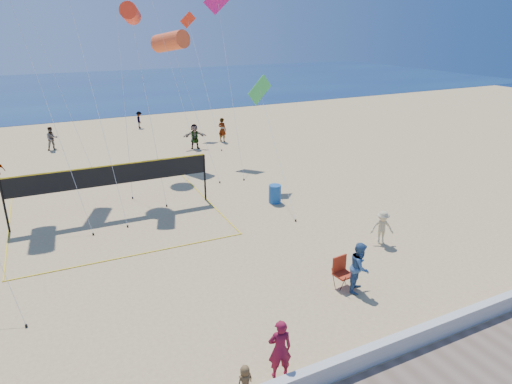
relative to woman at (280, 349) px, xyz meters
name	(u,v)px	position (x,y,z in m)	size (l,w,h in m)	color
ground	(260,325)	(0.55, 2.26, -0.90)	(120.00, 120.00, 0.00)	tan
ocean	(67,89)	(0.55, 64.26, -0.88)	(140.00, 50.00, 0.03)	#101F4E
seawall	(311,378)	(0.55, -0.74, -0.60)	(32.00, 0.30, 0.60)	silver
woman	(280,349)	(0.00, 0.00, 0.00)	(0.65, 0.43, 1.80)	maroon
toddler	(245,381)	(-1.40, -0.79, 0.15)	(0.44, 0.28, 0.89)	brown
bystander_a	(360,267)	(4.68, 2.49, 0.04)	(0.91, 0.71, 1.88)	#32527E
bystander_b	(382,228)	(7.94, 5.02, -0.14)	(0.98, 0.56, 1.52)	tan
far_person_1	(195,136)	(6.05, 24.01, 0.06)	(1.77, 0.56, 1.91)	gray
far_person_2	(222,130)	(8.80, 25.14, 0.08)	(0.71, 0.47, 1.95)	gray
far_person_3	(52,139)	(-3.77, 28.44, -0.01)	(0.86, 0.67, 1.78)	gray
far_person_4	(139,120)	(3.98, 33.39, -0.15)	(0.97, 0.56, 1.50)	gray
camp_chair	(342,270)	(4.27, 2.98, -0.23)	(0.69, 0.83, 1.30)	#A62912
trash_barrel	(275,194)	(6.12, 11.37, -0.41)	(0.66, 0.66, 0.98)	#164B91
volleyball_net	(112,181)	(-1.90, 13.53, 0.92)	(10.07, 9.92, 2.62)	black
kite_2	(131,14)	(0.40, 16.56, 8.65)	(1.48, 4.29, 10.13)	#FF3217
kite_4	(261,95)	(6.89, 14.53, 4.39)	(2.03, 6.37, 6.41)	green
kite_5	(219,7)	(7.43, 21.86, 9.18)	(2.25, 7.16, 11.53)	#D31676
kite_9	(191,30)	(7.90, 29.20, 7.65)	(1.37, 7.52, 10.02)	#FF3217
kite_10	(170,41)	(4.06, 22.21, 7.06)	(2.17, 8.12, 8.73)	#F05125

